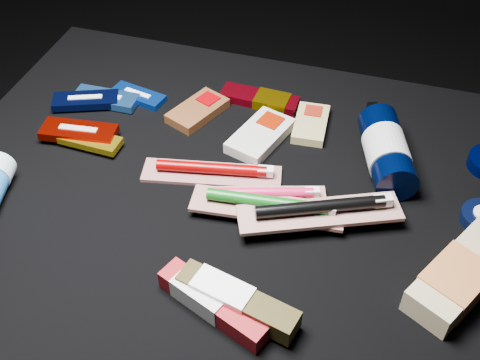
# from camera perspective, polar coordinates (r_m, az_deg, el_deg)

# --- Properties ---
(ground) EXTENTS (3.00, 3.00, 0.00)m
(ground) POSITION_cam_1_polar(r_m,az_deg,el_deg) (1.28, -0.79, -13.71)
(ground) COLOR black
(ground) RESTS_ON ground
(cloth_table) EXTENTS (0.98, 0.78, 0.40)m
(cloth_table) POSITION_cam_1_polar(r_m,az_deg,el_deg) (1.12, -0.89, -8.28)
(cloth_table) COLOR black
(cloth_table) RESTS_ON ground
(luna_bar_0) EXTENTS (0.11, 0.06, 0.01)m
(luna_bar_0) POSITION_cam_1_polar(r_m,az_deg,el_deg) (1.17, -9.65, 7.89)
(luna_bar_0) COLOR #0A3AAE
(luna_bar_0) RESTS_ON cloth_table
(luna_bar_1) EXTENTS (0.12, 0.05, 0.02)m
(luna_bar_1) POSITION_cam_1_polar(r_m,az_deg,el_deg) (1.17, -12.59, 7.56)
(luna_bar_1) COLOR #235AA9
(luna_bar_1) RESTS_ON cloth_table
(luna_bar_2) EXTENTS (0.13, 0.09, 0.02)m
(luna_bar_2) POSITION_cam_1_polar(r_m,az_deg,el_deg) (1.17, -14.41, 7.32)
(luna_bar_2) COLOR black
(luna_bar_2) RESTS_ON cloth_table
(luna_bar_3) EXTENTS (0.11, 0.05, 0.01)m
(luna_bar_3) POSITION_cam_1_polar(r_m,az_deg,el_deg) (1.07, -14.00, 3.66)
(luna_bar_3) COLOR #B39310
(luna_bar_3) RESTS_ON cloth_table
(luna_bar_4) EXTENTS (0.14, 0.07, 0.02)m
(luna_bar_4) POSITION_cam_1_polar(r_m,az_deg,el_deg) (1.09, -15.03, 4.41)
(luna_bar_4) COLOR #750901
(luna_bar_4) RESTS_ON cloth_table
(clif_bar_0) EXTENTS (0.10, 0.13, 0.02)m
(clif_bar_0) POSITION_cam_1_polar(r_m,az_deg,el_deg) (1.12, -3.88, 6.69)
(clif_bar_0) COLOR brown
(clif_bar_0) RESTS_ON cloth_table
(clif_bar_1) EXTENTS (0.10, 0.14, 0.02)m
(clif_bar_1) POSITION_cam_1_polar(r_m,az_deg,el_deg) (1.06, 2.09, 4.39)
(clif_bar_1) COLOR beige
(clif_bar_1) RESTS_ON cloth_table
(clif_bar_2) EXTENTS (0.06, 0.11, 0.02)m
(clif_bar_2) POSITION_cam_1_polar(r_m,az_deg,el_deg) (1.09, 6.76, 5.44)
(clif_bar_2) COLOR tan
(clif_bar_2) RESTS_ON cloth_table
(power_bar) EXTENTS (0.15, 0.05, 0.02)m
(power_bar) POSITION_cam_1_polar(r_m,az_deg,el_deg) (1.14, 2.25, 7.62)
(power_bar) COLOR maroon
(power_bar) RESTS_ON cloth_table
(lotion_bottle) EXTENTS (0.12, 0.22, 0.07)m
(lotion_bottle) POSITION_cam_1_polar(r_m,az_deg,el_deg) (1.02, 13.73, 2.72)
(lotion_bottle) COLOR black
(lotion_bottle) RESTS_ON cloth_table
(bodywash_bottle) EXTENTS (0.15, 0.21, 0.04)m
(bodywash_bottle) POSITION_cam_1_polar(r_m,az_deg,el_deg) (0.89, 20.25, -8.47)
(bodywash_bottle) COLOR tan
(bodywash_bottle) RESTS_ON cloth_table
(toothbrush_pack_0) EXTENTS (0.23, 0.10, 0.03)m
(toothbrush_pack_0) POSITION_cam_1_polar(r_m,az_deg,el_deg) (0.99, -2.52, 0.80)
(toothbrush_pack_0) COLOR #B1ABA4
(toothbrush_pack_0) RESTS_ON cloth_table
(toothbrush_pack_1) EXTENTS (0.21, 0.10, 0.02)m
(toothbrush_pack_1) POSITION_cam_1_polar(r_m,az_deg,el_deg) (0.94, 2.30, -1.47)
(toothbrush_pack_1) COLOR #BBB4AF
(toothbrush_pack_1) RESTS_ON cloth_table
(toothbrush_pack_2) EXTENTS (0.24, 0.08, 0.03)m
(toothbrush_pack_2) POSITION_cam_1_polar(r_m,az_deg,el_deg) (0.91, 2.78, -2.41)
(toothbrush_pack_2) COLOR #ACA6A0
(toothbrush_pack_2) RESTS_ON cloth_table
(toothbrush_pack_3) EXTENTS (0.25, 0.15, 0.03)m
(toothbrush_pack_3) POSITION_cam_1_polar(r_m,az_deg,el_deg) (0.91, 7.80, -2.83)
(toothbrush_pack_3) COLOR #B3ABA7
(toothbrush_pack_3) RESTS_ON cloth_table
(toothpaste_carton_red) EXTENTS (0.17, 0.10, 0.03)m
(toothpaste_carton_red) POSITION_cam_1_polar(r_m,az_deg,el_deg) (0.82, -2.91, -11.34)
(toothpaste_carton_red) COLOR maroon
(toothpaste_carton_red) RESTS_ON cloth_table
(toothpaste_carton_green) EXTENTS (0.18, 0.08, 0.03)m
(toothpaste_carton_green) POSITION_cam_1_polar(r_m,az_deg,el_deg) (0.81, -0.76, -11.17)
(toothpaste_carton_green) COLOR #332A0D
(toothpaste_carton_green) RESTS_ON cloth_table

